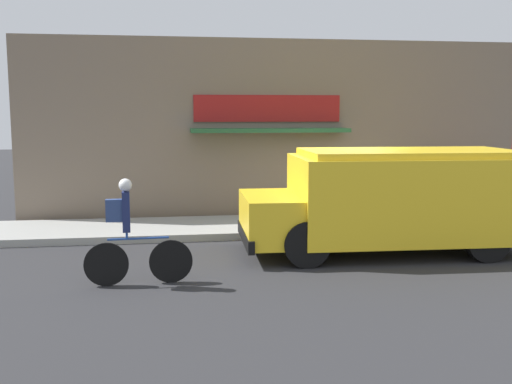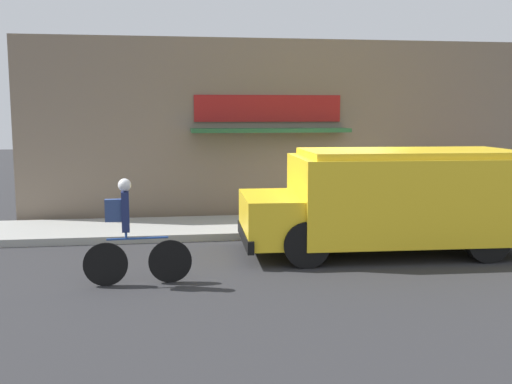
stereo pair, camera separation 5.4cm
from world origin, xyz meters
name	(u,v)px [view 1 (the left image)]	position (x,y,z in m)	size (l,w,h in m)	color
ground_plane	(333,238)	(0.00, 0.00, 0.00)	(70.00, 70.00, 0.00)	#2B2B2D
sidewalk	(320,225)	(0.00, 1.17, 0.08)	(28.00, 2.35, 0.17)	#999993
storefront	(306,130)	(-0.04, 2.66, 2.34)	(14.85, 1.00, 4.68)	#756656
school_bus	(394,198)	(0.81, -1.51, 1.10)	(5.66, 2.86, 2.06)	yellow
cyclist	(131,235)	(-4.26, -3.11, 0.82)	(1.75, 0.21, 1.75)	black
trash_bin	(430,197)	(2.99, 1.55, 0.65)	(0.50, 0.50, 0.97)	slate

